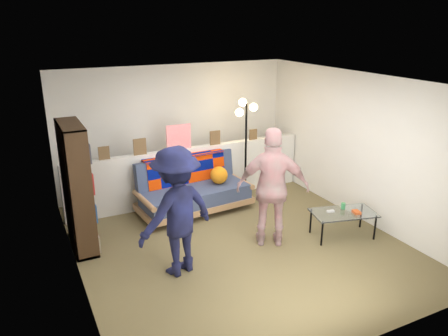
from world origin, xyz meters
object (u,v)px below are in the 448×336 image
futon_sofa (194,189)px  bookshelf (77,192)px  coffee_table (344,214)px  person_right (273,188)px  person_left (177,212)px  floor_lamp (245,128)px

futon_sofa → bookshelf: (-1.96, -0.46, 0.48)m
coffee_table → person_right: person_right is taller
coffee_table → person_left: person_left is taller
bookshelf → person_left: bearing=-50.6°
futon_sofa → person_left: (-0.93, -1.71, 0.47)m
bookshelf → person_right: 2.78m
bookshelf → coffee_table: bookshelf is taller
person_left → floor_lamp: bearing=-153.9°
bookshelf → person_left: (1.03, -1.25, -0.00)m
floor_lamp → person_right: bearing=-107.2°
floor_lamp → person_right: size_ratio=1.03×
futon_sofa → floor_lamp: 1.48m
coffee_table → person_left: (-2.61, 0.20, 0.48)m
bookshelf → person_right: bearing=-24.6°
bookshelf → coffee_table: 3.95m
futon_sofa → coffee_table: size_ratio=1.90×
coffee_table → person_left: size_ratio=0.61×
futon_sofa → floor_lamp: floor_lamp is taller
bookshelf → person_right: bookshelf is taller
futon_sofa → coffee_table: (1.67, -1.91, -0.01)m
futon_sofa → coffee_table: futon_sofa is taller
coffee_table → floor_lamp: (-0.53, 2.16, 0.92)m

